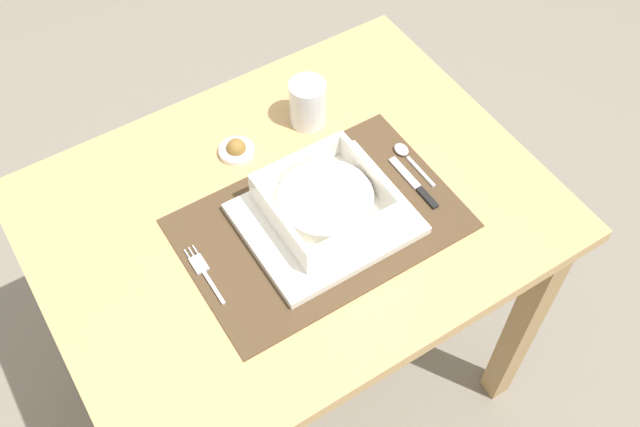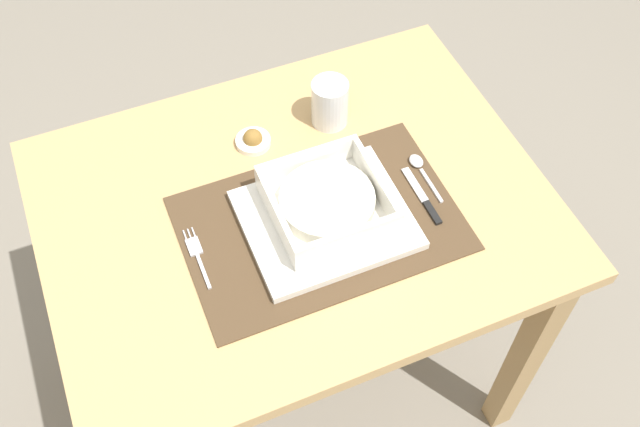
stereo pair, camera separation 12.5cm
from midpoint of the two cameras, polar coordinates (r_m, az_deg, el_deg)
ground_plane at (r=1.91m, az=0.53°, el=-12.18°), size 6.00×6.00×0.00m
dining_table at (r=1.38m, az=0.71°, el=-2.18°), size 0.88×0.68×0.70m
placemat at (r=1.27m, az=2.80°, el=-0.95°), size 0.47×0.31×0.00m
serving_plate at (r=1.26m, az=3.26°, el=-0.66°), size 0.28×0.23×0.02m
porridge_bowl at (r=1.25m, az=3.41°, el=0.62°), size 0.19×0.19×0.06m
fork at (r=1.24m, az=-6.71°, el=-3.28°), size 0.02×0.13×0.00m
spoon at (r=1.36m, az=10.36°, el=3.39°), size 0.02×0.11×0.01m
butter_knife at (r=1.32m, az=10.74°, el=0.93°), size 0.01×0.13×0.01m
drinking_glass at (r=1.40m, az=3.34°, el=8.22°), size 0.07×0.07×0.09m
condiment_saucer at (r=1.38m, az=-2.63°, el=5.54°), size 0.07×0.07×0.04m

